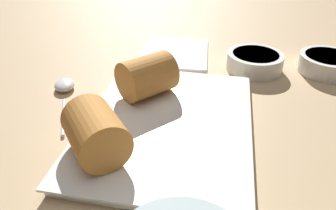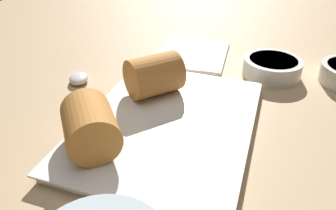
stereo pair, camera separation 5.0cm
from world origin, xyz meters
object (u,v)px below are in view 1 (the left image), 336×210
at_px(serving_plate, 168,125).
at_px(dipping_bowl_far, 328,63).
at_px(dipping_bowl_near, 255,61).
at_px(spoon, 64,88).
at_px(napkin, 175,53).

height_order(serving_plate, dipping_bowl_far, dipping_bowl_far).
distance_m(dipping_bowl_near, dipping_bowl_far, 0.13).
bearing_deg(spoon, dipping_bowl_far, 109.90).
bearing_deg(napkin, dipping_bowl_near, 75.46).
bearing_deg(dipping_bowl_far, serving_plate, -47.58).
distance_m(dipping_bowl_far, napkin, 0.28).
xyz_separation_m(serving_plate, spoon, (-0.07, -0.18, -0.00)).
height_order(spoon, napkin, spoon).
bearing_deg(serving_plate, napkin, -172.29).
bearing_deg(dipping_bowl_near, serving_plate, -29.58).
xyz_separation_m(dipping_bowl_far, napkin, (-0.02, -0.27, -0.01)).
bearing_deg(napkin, serving_plate, 7.71).
xyz_separation_m(dipping_bowl_near, dipping_bowl_far, (-0.01, 0.12, 0.00)).
bearing_deg(dipping_bowl_near, dipping_bowl_far, 96.70).
xyz_separation_m(serving_plate, napkin, (-0.25, -0.03, -0.00)).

